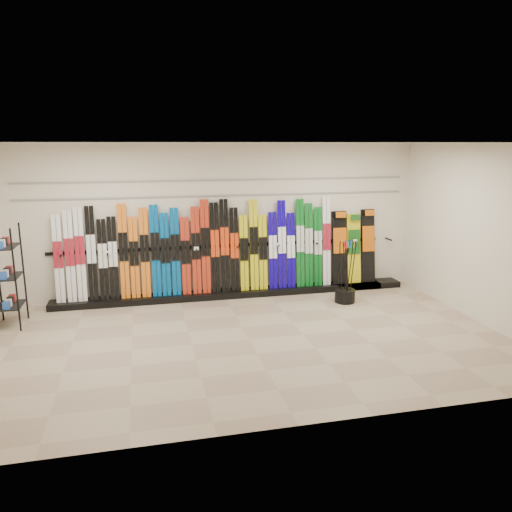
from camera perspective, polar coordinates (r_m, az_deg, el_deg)
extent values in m
plane|color=gray|center=(7.88, -0.81, -9.53)|extent=(8.00, 8.00, 0.00)
plane|color=beige|center=(9.87, -3.96, 4.04)|extent=(8.00, 0.00, 8.00)
plane|color=beige|center=(9.16, 24.43, 2.25)|extent=(0.00, 5.00, 5.00)
plane|color=silver|center=(7.30, -0.88, 12.83)|extent=(8.00, 8.00, 0.00)
cube|color=black|center=(10.01, -2.35, -4.27)|extent=(8.00, 0.40, 0.12)
cube|color=white|center=(9.78, -21.66, -0.32)|extent=(0.17, 0.19, 1.62)
cube|color=white|center=(9.75, -20.52, -0.08)|extent=(0.17, 0.20, 1.68)
cube|color=white|center=(9.72, -19.45, 0.14)|extent=(0.17, 0.20, 1.74)
cube|color=black|center=(9.70, -18.29, 0.26)|extent=(0.17, 0.20, 1.76)
cube|color=black|center=(9.70, -17.09, -0.42)|extent=(0.17, 0.18, 1.51)
cube|color=black|center=(9.69, -16.01, -0.24)|extent=(0.17, 0.18, 1.55)
cube|color=orange|center=(9.66, -14.90, 0.51)|extent=(0.17, 0.21, 1.78)
cube|color=orange|center=(9.67, -13.74, -0.16)|extent=(0.17, 0.18, 1.54)
cube|color=orange|center=(9.66, -12.59, 0.38)|extent=(0.17, 0.20, 1.70)
cube|color=#024D93|center=(9.66, -11.43, 0.57)|extent=(0.17, 0.20, 1.75)
cube|color=#024D93|center=(9.68, -10.31, 0.15)|extent=(0.17, 0.19, 1.59)
cube|color=#024D93|center=(9.68, -9.19, 0.48)|extent=(0.17, 0.20, 1.68)
cube|color=#B42B16|center=(9.71, -8.04, 0.01)|extent=(0.17, 0.18, 1.50)
cube|color=#B42B16|center=(9.72, -6.87, 0.64)|extent=(0.17, 0.20, 1.69)
cube|color=#B42B16|center=(9.73, -5.79, 1.08)|extent=(0.17, 0.21, 1.83)
cube|color=black|center=(9.76, -4.70, 0.93)|extent=(0.17, 0.20, 1.76)
cube|color=black|center=(9.79, -3.59, 1.17)|extent=(0.17, 0.21, 1.82)
cube|color=black|center=(9.83, -2.46, 0.73)|extent=(0.17, 0.19, 1.65)
cube|color=#CDC713|center=(9.87, -1.37, 0.34)|extent=(0.17, 0.18, 1.50)
cube|color=#CDC713|center=(9.90, -0.24, 1.27)|extent=(0.17, 0.21, 1.80)
cube|color=#CDC713|center=(9.96, 0.81, 0.46)|extent=(0.17, 0.18, 1.50)
cube|color=#100194|center=(10.00, 1.94, 0.62)|extent=(0.17, 0.18, 1.54)
cube|color=#100194|center=(10.04, 2.98, 1.33)|extent=(0.17, 0.20, 1.77)
cube|color=#100194|center=(10.11, 4.01, 0.65)|extent=(0.17, 0.18, 1.51)
cube|color=#0B5F1C|center=(10.15, 5.08, 1.47)|extent=(0.17, 0.21, 1.78)
cube|color=#0B5F1C|center=(10.22, 6.06, 1.26)|extent=(0.17, 0.20, 1.69)
cube|color=#0B5F1C|center=(10.29, 7.10, 1.08)|extent=(0.17, 0.19, 1.61)
cube|color=white|center=(10.34, 8.07, 1.69)|extent=(0.17, 0.21, 1.82)
cube|color=black|center=(10.51, 9.53, 0.95)|extent=(0.32, 0.23, 1.51)
cube|color=gold|center=(10.64, 11.12, 0.85)|extent=(0.29, 0.22, 1.44)
cube|color=black|center=(10.77, 12.67, 1.15)|extent=(0.30, 0.24, 1.53)
cube|color=black|center=(9.18, -26.61, -2.13)|extent=(0.40, 0.60, 1.69)
cylinder|color=black|center=(9.77, 10.12, -4.50)|extent=(0.39, 0.39, 0.25)
cylinder|color=black|center=(9.64, 9.93, -1.73)|extent=(0.14, 0.10, 1.17)
cylinder|color=black|center=(9.65, 10.97, -1.76)|extent=(0.15, 0.08, 1.17)
cylinder|color=black|center=(9.71, 10.26, -1.64)|extent=(0.09, 0.09, 1.18)
cylinder|color=black|center=(9.60, 10.38, -1.81)|extent=(0.11, 0.07, 1.18)
cylinder|color=black|center=(9.56, 10.19, -1.86)|extent=(0.15, 0.04, 1.17)
cylinder|color=black|center=(9.69, 9.51, -1.64)|extent=(0.06, 0.08, 1.18)
cylinder|color=black|center=(9.63, 10.66, -1.77)|extent=(0.10, 0.08, 1.18)
cylinder|color=black|center=(9.74, 10.09, -1.59)|extent=(0.14, 0.15, 1.17)
cube|color=gray|center=(9.78, -3.98, 6.92)|extent=(7.60, 0.02, 0.03)
cube|color=gray|center=(9.76, -4.01, 8.67)|extent=(7.60, 0.02, 0.03)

